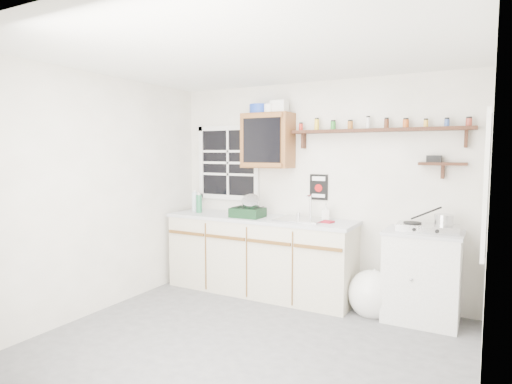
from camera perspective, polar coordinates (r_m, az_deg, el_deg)
room at (r=3.64m, az=-1.13°, el=-1.55°), size 3.64×3.24×2.54m
main_cabinet at (r=5.18m, az=0.44°, el=-8.37°), size 2.31×0.63×0.92m
right_cabinet at (r=4.65m, az=21.27°, el=-10.36°), size 0.73×0.57×0.91m
sink at (r=4.86m, az=6.06°, el=-3.64°), size 0.52×0.44×0.29m
upper_cabinet at (r=5.14m, az=1.56°, el=6.86°), size 0.60×0.32×0.65m
upper_cabinet_clutter at (r=5.17m, az=1.49°, el=11.12°), size 0.48×0.24×0.14m
spice_shelf at (r=4.77m, az=15.77°, el=8.00°), size 1.91×0.18×0.35m
secondary_shelf at (r=4.68m, az=23.34°, el=3.55°), size 0.45×0.16×0.24m
warning_sign at (r=5.05m, az=8.36°, el=0.65°), size 0.22×0.02×0.30m
window_back at (r=5.59m, az=-3.73°, el=3.90°), size 0.93×0.03×0.98m
window_right at (r=3.69m, az=28.46°, el=1.04°), size 0.03×0.78×1.08m
water_bottles at (r=5.54m, az=-7.90°, el=-1.38°), size 0.18×0.13×0.28m
dish_rack at (r=5.05m, az=-0.99°, el=-2.38°), size 0.37×0.29×0.28m
soap_bottle at (r=4.88m, az=9.27°, el=-2.65°), size 0.11×0.11×0.19m
rag at (r=4.74m, az=9.44°, el=-3.93°), size 0.15×0.14×0.02m
hotplate at (r=4.53m, az=21.91°, el=-4.45°), size 0.58×0.33×0.08m
saucepan at (r=4.50m, az=23.68°, el=-3.41°), size 0.41×0.26×0.18m
trash_bag at (r=4.71m, az=15.20°, el=-12.99°), size 0.45×0.41×0.52m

